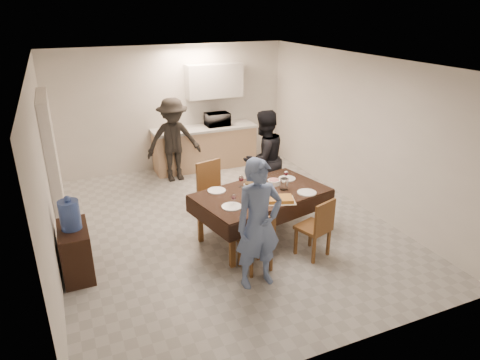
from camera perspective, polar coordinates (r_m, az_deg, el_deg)
The scene contains 33 objects.
floor at distance 7.04m, azimuth -2.11°, elevation -5.99°, with size 5.00×6.00×0.02m, color #ABABA7.
ceiling at distance 6.24m, azimuth -2.46°, elevation 15.53°, with size 5.00×6.00×0.02m, color white.
wall_back at distance 9.29m, azimuth -9.06°, elevation 9.40°, with size 5.00×0.02×2.60m, color beige.
wall_front at distance 4.10m, azimuth 13.21°, elevation -8.14°, with size 5.00×0.02×2.60m, color beige.
wall_left at distance 6.14m, azimuth -24.58°, elevation 0.86°, with size 0.02×6.00×2.60m, color beige.
wall_right at distance 7.73m, azimuth 15.38°, elevation 6.26°, with size 0.02×6.00×2.60m, color beige.
stub_partition at distance 7.35m, azimuth -23.71°, elevation 2.28°, with size 0.15×1.40×2.10m, color silver.
kitchen_base_cabinet at distance 9.38m, azimuth -4.69°, elevation 4.22°, with size 2.20×0.60×0.86m, color tan.
kitchen_worktop at distance 9.25m, azimuth -4.78°, elevation 6.89°, with size 2.24×0.64×0.05m, color beige.
upper_cabinet at distance 9.27m, azimuth -3.46°, elevation 13.07°, with size 1.20×0.34×0.70m, color silver.
dining_table at distance 6.38m, azimuth 2.87°, elevation -1.90°, with size 2.13×1.51×0.75m.
chair_near_left at distance 5.64m, azimuth 2.40°, elevation -7.72°, with size 0.43×0.43×0.46m.
chair_near_right at distance 6.02m, azimuth 10.22°, elevation -5.70°, with size 0.51×0.52×0.48m.
chair_far_left at distance 6.82m, azimuth -2.96°, elevation -1.24°, with size 0.55×0.56×0.54m.
chair_far_right at distance 7.19m, azimuth 3.75°, elevation -0.64°, with size 0.46×0.46×0.47m.
console at distance 6.07m, azimuth -21.03°, elevation -8.89°, with size 0.37×0.74×0.69m, color black.
water_jug at distance 5.82m, azimuth -21.75°, elevation -4.35°, with size 0.26×0.26×0.38m, color #4260AF.
wine_bottle at distance 6.33m, azimuth 2.30°, elevation -0.30°, with size 0.07×0.07×0.30m, color black, non-canonical shape.
water_pitcher at distance 6.44m, azimuth 5.89°, elevation -0.54°, with size 0.12×0.12×0.18m, color white.
savoury_tart at distance 6.10m, azimuth 5.29°, elevation -2.56°, with size 0.43×0.33×0.05m, color #C18A38.
salad_bowl at distance 6.63m, azimuth 4.54°, elevation -0.31°, with size 0.20×0.20×0.08m, color white.
mushroom_dish at distance 6.57m, azimuth 1.42°, elevation -0.63°, with size 0.21×0.21×0.04m, color white.
wine_glass_a at distance 5.92m, azimuth -0.84°, elevation -2.61°, with size 0.08×0.08×0.17m, color white, non-canonical shape.
wine_glass_b at distance 6.78m, azimuth 6.15°, elevation 0.59°, with size 0.08×0.08×0.17m, color white, non-canonical shape.
wine_glass_c at distance 6.51m, azimuth 0.16°, elevation -0.18°, with size 0.08×0.08×0.18m, color white, non-canonical shape.
plate_near_left at distance 5.89m, azimuth -1.10°, elevation -3.57°, with size 0.28×0.28×0.02m, color white.
plate_near_right at distance 6.40m, azimuth 8.90°, elevation -1.67°, with size 0.28×0.28×0.02m, color white.
plate_far_left at distance 6.40m, azimuth -3.13°, elevation -1.41°, with size 0.27×0.27×0.02m, color white.
plate_far_right at distance 6.87m, azimuth 6.29°, elevation 0.19°, with size 0.27×0.27×0.02m, color white.
microwave at distance 9.31m, azimuth -3.02°, elevation 8.08°, with size 0.50×0.34×0.28m, color silver.
person_near at distance 5.26m, azimuth 2.51°, elevation -5.93°, with size 0.62×0.40×1.69m, color #6078A8.
person_far at distance 7.43m, azimuth 3.17°, elevation 2.82°, with size 0.83×0.65×1.72m, color black.
person_kitchen at distance 8.63m, azimuth -8.85°, elevation 5.28°, with size 1.09×0.63×1.69m, color black.
Camera 1 is at (-2.21, -5.79, 3.34)m, focal length 32.00 mm.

